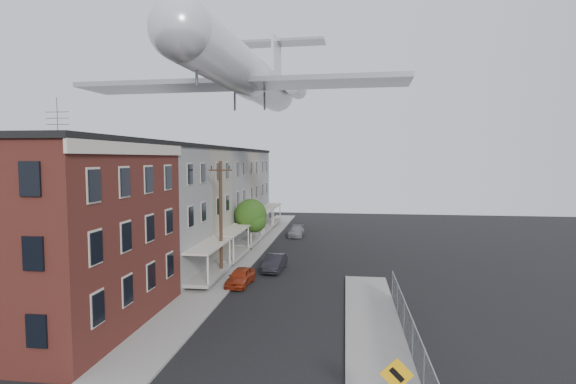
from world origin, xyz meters
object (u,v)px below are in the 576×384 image
Objects in this scene: car_near at (240,277)px; car_far at (296,231)px; utility_pole at (221,217)px; car_mid at (275,263)px; street_tree at (252,217)px; airplane at (248,75)px.

car_far is (1.80, 20.87, -0.05)m from car_near.
car_near is 0.92× the size of car_far.
utility_pole is 2.24× the size of car_mid.
car_mid is (3.47, -7.50, -2.79)m from street_tree.
car_near is at bearing -83.36° from airplane.
car_near is 0.12× the size of airplane.
airplane is (-2.57, -14.28, 15.66)m from car_far.
utility_pole is 6.04m from car_mid.
street_tree is at bearing -110.43° from car_far.
car_near is at bearing -46.05° from utility_pole.
car_mid is 0.13× the size of airplane.
street_tree reaches higher than car_near.
utility_pole reaches higher than car_mid.
car_mid is 16.37m from car_far.
airplane is (-0.77, 6.59, 15.61)m from car_near.
car_mid is at bearing -39.11° from airplane.
car_near is at bearing -107.70° from car_mid.
street_tree is 9.95m from car_far.
car_far is at bearing 79.81° from airplane.
car_mid reaches higher than car_far.
street_tree is 13.92m from airplane.
street_tree is at bearing 88.11° from utility_pole.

